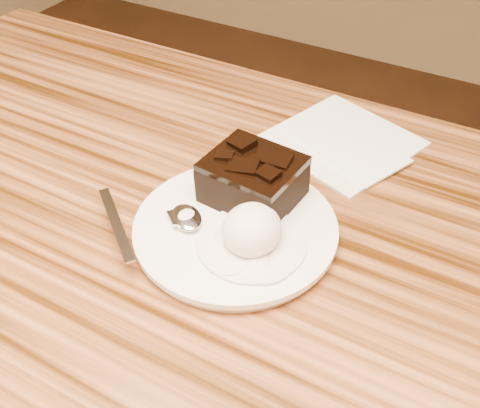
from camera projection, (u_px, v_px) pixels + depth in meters
The scene contains 9 objects.
plate at pixel (236, 231), 0.62m from camera, with size 0.22×0.22×0.02m, color white.
brownie at pixel (253, 181), 0.63m from camera, with size 0.10×0.08×0.05m, color black.
ice_cream_scoop at pixel (252, 230), 0.58m from camera, with size 0.06×0.06×0.05m, color white.
melt_puddle at pixel (252, 244), 0.59m from camera, with size 0.11×0.11×0.00m, color white.
spoon at pixel (186, 219), 0.61m from camera, with size 0.03×0.18×0.01m, color silver, non-canonical shape.
napkin at pixel (342, 140), 0.76m from camera, with size 0.17×0.17×0.01m, color white.
crumb_a at pixel (271, 229), 0.60m from camera, with size 0.01×0.01×0.00m, color black.
crumb_b at pixel (255, 268), 0.56m from camera, with size 0.01×0.01×0.00m, color black.
crumb_c at pixel (247, 221), 0.61m from camera, with size 0.01×0.00×0.00m, color black.
Camera 1 is at (0.30, -0.33, 1.19)m, focal length 42.69 mm.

